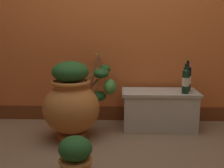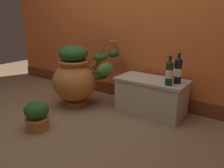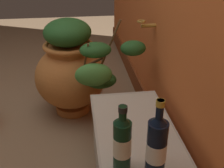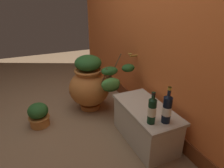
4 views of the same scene
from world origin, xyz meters
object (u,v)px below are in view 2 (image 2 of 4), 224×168
object	(u,v)px
terracotta_urn	(77,77)
potted_shrub	(37,115)
wine_bottle_left	(169,72)
wine_bottle_middle	(178,70)

from	to	relation	value
terracotta_urn	potted_shrub	xyz separation A→B (m)	(0.13, -0.71, -0.22)
wine_bottle_left	wine_bottle_middle	xyz separation A→B (m)	(0.04, 0.13, 0.01)
wine_bottle_left	potted_shrub	xyz separation A→B (m)	(-0.98, -0.91, -0.40)
wine_bottle_middle	wine_bottle_left	bearing A→B (deg)	-108.86
terracotta_urn	potted_shrub	distance (m)	0.75
wine_bottle_left	wine_bottle_middle	world-z (taller)	wine_bottle_middle
terracotta_urn	wine_bottle_left	world-z (taller)	terracotta_urn
terracotta_urn	wine_bottle_middle	world-z (taller)	terracotta_urn
potted_shrub	wine_bottle_left	bearing A→B (deg)	42.91
potted_shrub	wine_bottle_middle	bearing A→B (deg)	45.40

